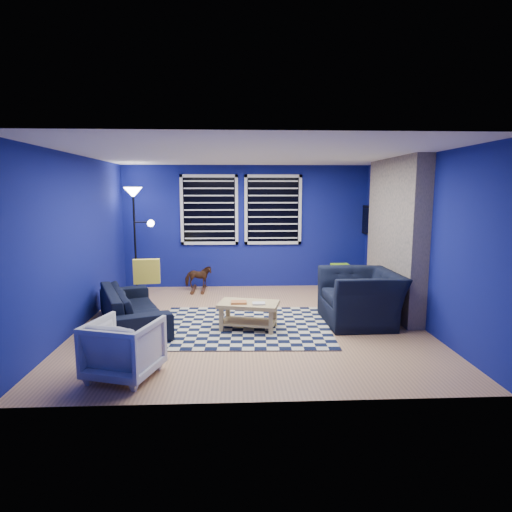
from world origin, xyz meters
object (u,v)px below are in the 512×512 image
Objects in this scene: armchair_big at (360,297)px; floor_lamp at (135,207)px; armchair_bent at (124,348)px; rocking_horse at (198,277)px; cabinet at (340,279)px; sofa at (133,307)px; tv at (371,221)px; coffee_table at (248,310)px.

floor_lamp reaches higher than armchair_big.
armchair_bent is (-3.08, -1.77, -0.08)m from armchair_big.
armchair_bent is at bearing -61.78° from armchair_big.
cabinet reaches higher than rocking_horse.
floor_lamp is at bearing -11.56° from sofa.
tv is at bearing -85.79° from sofa.
armchair_bent is at bearing -132.17° from coffee_table.
armchair_bent is at bearing -79.47° from floor_lamp.
tv is 0.52× the size of sofa.
armchair_bent reaches higher than cabinet.
coffee_table is 2.94m from cabinet.
sofa is 3.12× the size of cabinet.
floor_lamp is at bearing -62.50° from armchair_bent.
rocking_horse is 0.25× the size of floor_lamp.
armchair_big is 0.59× the size of floor_lamp.
tv is 3.59m from coffee_table.
coffee_table is at bearing -164.86° from rocking_horse.
cabinet is (2.80, -0.17, -0.04)m from rocking_horse.
armchair_bent is 0.75× the size of coffee_table.
sofa is 2.08× the size of coffee_table.
coffee_table is (0.93, -2.44, 0.00)m from rocking_horse.
cabinet is (-0.61, -0.08, -1.15)m from tv.
rocking_horse is at bearing 6.50° from floor_lamp.
tv is 1.62× the size of cabinet.
coffee_table is 1.50× the size of cabinet.
tv reaches higher than cabinet.
floor_lamp reaches higher than cabinet.
armchair_bent reaches higher than sofa.
rocking_horse is 0.56× the size of coffee_table.
rocking_horse is (0.45, 3.96, -0.03)m from armchair_bent.
rocking_horse is (-3.41, 0.09, -1.11)m from tv.
tv reaches higher than armchair_big.
armchair_big is (3.40, -0.01, 0.11)m from sofa.
cabinet is (1.88, 2.27, -0.05)m from coffee_table.
floor_lamp reaches higher than tv.
sofa reaches higher than cabinet.
armchair_big is 1.31× the size of coffee_table.
sofa is at bearing -62.62° from armchair_bent.
tv reaches higher than rocking_horse.
cabinet is (0.18, 2.01, -0.15)m from armchair_big.
armchair_big is at bearing -112.40° from sofa.
tv is 5.57m from armchair_bent.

